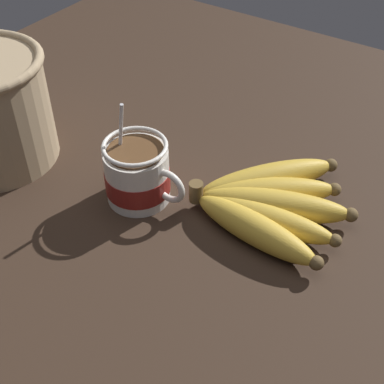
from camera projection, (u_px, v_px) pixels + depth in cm
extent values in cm
cube|color=#332319|center=(185.00, 228.00, 74.98)|extent=(128.31, 128.31, 3.99)
cylinder|color=white|center=(136.00, 176.00, 74.23)|extent=(8.98, 8.98, 8.05)
cylinder|color=maroon|center=(137.00, 180.00, 74.80)|extent=(9.18, 9.18, 3.16)
torus|color=white|center=(168.00, 187.00, 71.67)|extent=(5.24, 0.90, 5.24)
cylinder|color=brown|center=(134.00, 152.00, 71.49)|extent=(7.78, 7.78, 0.40)
torus|color=white|center=(134.00, 147.00, 70.90)|extent=(8.98, 8.98, 0.60)
cylinder|color=silver|center=(119.00, 145.00, 72.51)|extent=(2.51, 0.50, 13.54)
ellipsoid|color=silver|center=(129.00, 185.00, 76.56)|extent=(3.00, 2.00, 0.80)
cylinder|color=brown|center=(194.00, 191.00, 73.48)|extent=(2.00, 2.00, 3.00)
ellipsoid|color=gold|center=(255.00, 229.00, 69.21)|extent=(18.55, 6.01, 4.17)
sphere|color=brown|center=(316.00, 263.00, 64.86)|extent=(1.88, 1.88, 1.88)
ellipsoid|color=gold|center=(265.00, 219.00, 70.82)|extent=(19.13, 6.65, 3.90)
sphere|color=brown|center=(335.00, 241.00, 67.84)|extent=(1.75, 1.75, 1.75)
ellipsoid|color=gold|center=(275.00, 205.00, 72.43)|extent=(20.29, 11.91, 4.37)
sphere|color=brown|center=(351.00, 215.00, 71.02)|extent=(1.96, 1.96, 1.96)
ellipsoid|color=gold|center=(268.00, 192.00, 74.53)|extent=(17.43, 14.73, 4.19)
sphere|color=brown|center=(334.00, 189.00, 74.98)|extent=(1.89, 1.89, 1.89)
ellipsoid|color=gold|center=(268.00, 179.00, 76.55)|extent=(15.96, 18.65, 4.40)
sphere|color=brown|center=(331.00, 165.00, 78.91)|extent=(1.98, 1.98, 1.98)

